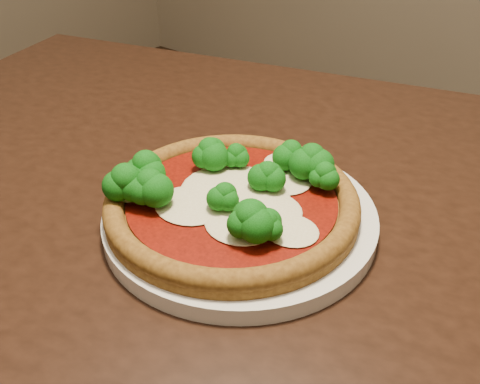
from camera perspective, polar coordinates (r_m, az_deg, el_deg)
The scene contains 3 objects.
dining_table at distance 0.62m, azimuth 1.33°, elevation -10.15°, with size 1.40×1.19×0.75m.
plate at distance 0.56m, azimuth -0.00°, elevation -2.65°, with size 0.28×0.28×0.02m, color silver.
pizza at distance 0.54m, azimuth -1.04°, elevation -0.33°, with size 0.26×0.26×0.06m.
Camera 1 is at (0.41, -0.20, 1.09)m, focal length 40.00 mm.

